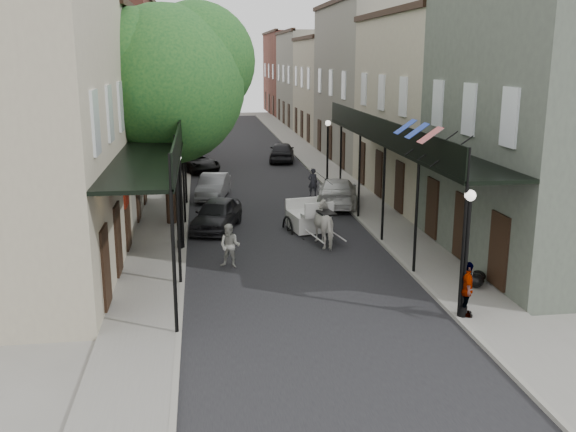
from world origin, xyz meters
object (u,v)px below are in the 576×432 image
object	(u,v)px
lamppost_left	(179,199)
carriage	(305,204)
car_left_near	(217,214)
tree_far	(182,81)
car_right_far	(282,152)
lamppost_right_far	(328,151)
pedestrian_walking	(230,246)
pedestrian_sidewalk_right	(467,289)
tree_near	(175,78)
car_left_mid	(213,186)
car_right_near	(337,192)
horse	(327,224)
pedestrian_sidewalk_left	(154,176)
lamppost_right_near	(466,252)
car_left_far	(195,162)

from	to	relation	value
lamppost_left	carriage	size ratio (longest dim) A/B	1.29
lamppost_left	car_left_near	size ratio (longest dim) A/B	0.92
tree_far	car_right_far	xyz separation A→B (m)	(6.85, 3.10, -5.11)
lamppost_right_far	pedestrian_walking	bearing A→B (deg)	-114.03
lamppost_left	pedestrian_sidewalk_right	size ratio (longest dim) A/B	2.29
tree_near	pedestrian_walking	bearing A→B (deg)	-73.52
car_left_near	car_right_far	xyz separation A→B (m)	(5.20, 18.28, 0.04)
car_left_mid	tree_far	bearing A→B (deg)	111.15
car_right_near	car_right_far	world-z (taller)	car_right_far
lamppost_left	car_right_far	world-z (taller)	lamppost_left
tree_near	carriage	bearing A→B (deg)	-15.87
horse	pedestrian_sidewalk_left	world-z (taller)	pedestrian_sidewalk_left
lamppost_right_near	lamppost_right_far	world-z (taller)	same
car_right_near	lamppost_right_far	bearing A→B (deg)	-82.09
carriage	tree_near	bearing A→B (deg)	153.74
tree_near	car_right_near	world-z (taller)	tree_near
pedestrian_sidewalk_right	tree_near	bearing A→B (deg)	50.15
horse	car_left_mid	xyz separation A→B (m)	(-4.33, 9.49, -0.22)
lamppost_left	pedestrian_sidewalk_right	xyz separation A→B (m)	(8.30, -8.00, -1.12)
horse	pedestrian_sidewalk_left	xyz separation A→B (m)	(-7.53, 10.94, 0.18)
tree_far	pedestrian_sidewalk_right	world-z (taller)	tree_far
carriage	car_left_mid	xyz separation A→B (m)	(-3.85, 6.86, -0.47)
pedestrian_sidewalk_right	car_left_mid	world-z (taller)	pedestrian_sidewalk_right
tree_far	car_left_near	distance (m)	16.11
carriage	pedestrian_sidewalk_right	size ratio (longest dim) A/B	1.77
car_left_mid	car_right_far	bearing A→B (deg)	76.63
tree_far	lamppost_right_near	distance (m)	27.74
tree_near	lamppost_right_near	xyz separation A→B (m)	(8.30, -12.18, -4.44)
tree_far	lamppost_right_far	distance (m)	11.05
tree_near	lamppost_right_far	xyz separation A→B (m)	(8.30, 7.82, -4.44)
tree_near	car_right_far	distance (m)	19.28
lamppost_right_near	car_left_mid	bearing A→B (deg)	110.97
lamppost_right_near	lamppost_right_far	xyz separation A→B (m)	(0.00, 20.00, 0.00)
pedestrian_sidewalk_left	car_right_far	world-z (taller)	pedestrian_sidewalk_left
car_left_far	lamppost_right_near	bearing A→B (deg)	-97.34
carriage	car_left_near	xyz separation A→B (m)	(-3.85, 0.37, -0.43)
pedestrian_sidewalk_right	car_right_near	world-z (taller)	pedestrian_sidewalk_right
car_left_mid	car_left_far	distance (m)	8.57
tree_near	carriage	xyz separation A→B (m)	(5.44, -1.55, -5.37)
lamppost_right_near	lamppost_left	world-z (taller)	same
lamppost_right_far	car_right_far	size ratio (longest dim) A/B	0.87
horse	car_left_far	distance (m)	18.77
car_left_mid	car_left_far	xyz separation A→B (m)	(-1.00, 8.51, -0.02)
pedestrian_sidewalk_left	car_left_near	world-z (taller)	pedestrian_sidewalk_left
pedestrian_sidewalk_left	lamppost_left	bearing A→B (deg)	99.81
car_left_mid	car_right_near	world-z (taller)	car_right_near
lamppost_right_near	car_right_near	distance (m)	14.94
lamppost_left	pedestrian_sidewalk_right	world-z (taller)	lamppost_left
pedestrian_sidewalk_left	car_left_mid	size ratio (longest dim) A/B	0.47
pedestrian_walking	horse	bearing A→B (deg)	52.38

